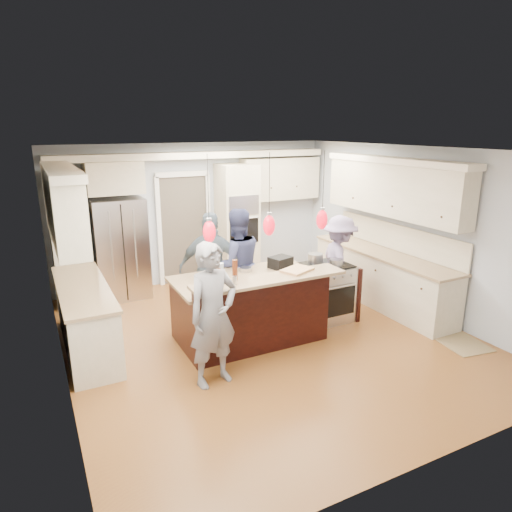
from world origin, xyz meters
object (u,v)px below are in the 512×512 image
Objects in this scene: person_bar_end at (213,315)px; person_far_left at (237,264)px; kitchen_island at (249,307)px; refrigerator at (120,249)px; island_range at (327,292)px.

person_far_left reaches higher than person_bar_end.
person_far_left is at bearing 78.75° from kitchen_island.
island_range is (2.71, -2.49, -0.44)m from refrigerator.
person_bar_end is (-2.31, -0.96, 0.42)m from island_range.
refrigerator is at bearing -45.67° from person_far_left.
refrigerator is 1.03× the size of person_bar_end.
refrigerator is at bearing 137.41° from island_range.
kitchen_island is 1.20× the size of person_bar_end.
person_bar_end is (-0.90, -0.88, 0.39)m from kitchen_island.
refrigerator is 1.96× the size of island_range.
island_range is at bearing 155.86° from person_far_left.
refrigerator is 2.91m from kitchen_island.
refrigerator is 0.86× the size of kitchen_island.
person_far_left is at bearing -50.82° from refrigerator.
refrigerator is 2.31m from person_far_left.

